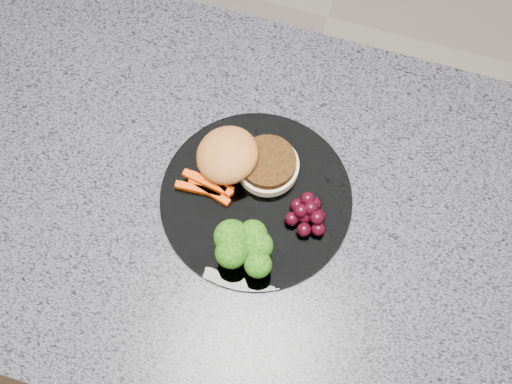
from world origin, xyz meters
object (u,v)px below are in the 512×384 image
Objects in this scene: plate at (256,199)px; grape_bunch at (308,214)px; burger at (242,160)px; island_cabinet at (217,285)px.

plate is 4.48× the size of grape_bunch.
grape_bunch is at bearing -43.82° from burger.
plate is at bearing 10.77° from island_cabinet.
plate is (0.08, 0.01, 0.47)m from island_cabinet.
island_cabinet is 7.37× the size of burger.
burger is (0.04, 0.05, 0.50)m from island_cabinet.
grape_bunch is (0.15, 0.01, 0.49)m from island_cabinet.
island_cabinet is at bearing -169.23° from plate.
burger is at bearing 129.40° from plate.
island_cabinet is 4.62× the size of plate.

